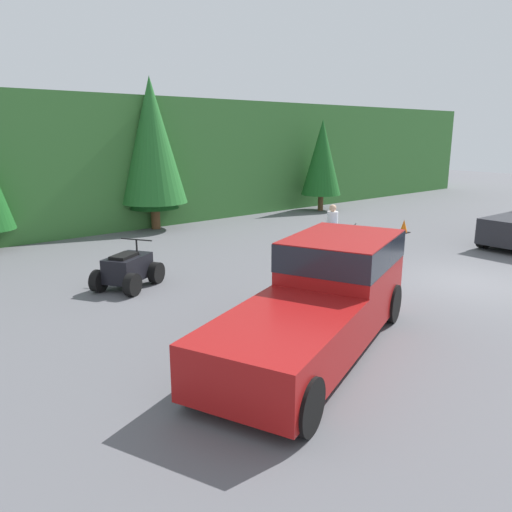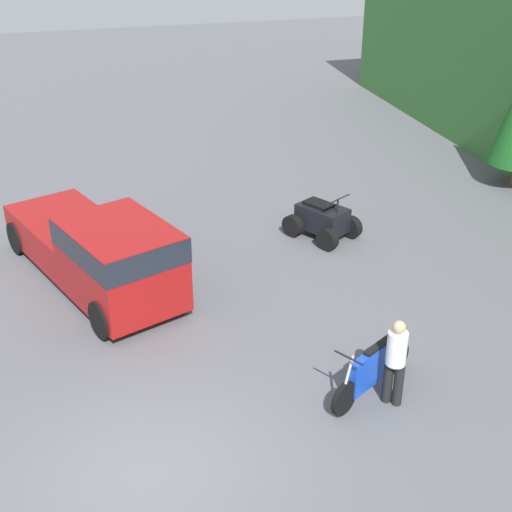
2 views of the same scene
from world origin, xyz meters
name	(u,v)px [view 1 (image 1 of 2)]	position (x,y,z in m)	size (l,w,h in m)	color
ground_plane	(470,283)	(0.00, 0.00, 0.00)	(80.00, 80.00, 0.00)	#5B5B60
hillside_backdrop	(167,159)	(0.00, 16.00, 2.77)	(44.00, 6.00, 5.53)	#387033
tree_mid_left	(152,141)	(-2.62, 12.72, 3.69)	(2.76, 2.76, 6.27)	brown
tree_mid_right	(152,162)	(-2.59, 12.88, 2.85)	(2.13, 2.13, 4.84)	brown
tree_right	(322,158)	(6.69, 11.72, 2.76)	(2.07, 2.07, 4.70)	brown
pickup_truck_red	(325,292)	(-6.08, -0.09, 1.03)	(6.17, 3.96, 1.96)	maroon
dirt_bike	(329,244)	(-0.97, 4.31, 0.49)	(1.32, 2.04, 1.19)	black
quad_atv	(128,270)	(-7.37, 5.71, 0.47)	(2.14, 1.95, 1.23)	black
rider_person	(332,228)	(-0.58, 4.54, 0.94)	(0.51, 0.51, 1.74)	black
traffic_cone	(404,227)	(4.77, 5.30, 0.25)	(0.42, 0.42, 0.55)	black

